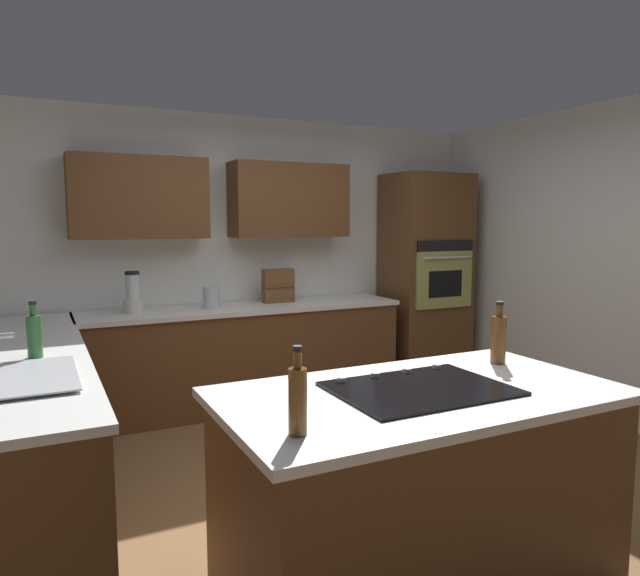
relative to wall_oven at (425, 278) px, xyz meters
name	(u,v)px	position (x,y,z in m)	size (l,w,h in m)	color
ground_plane	(350,478)	(1.85, 1.72, -1.06)	(14.00, 14.00, 0.00)	brown
wall_back	(236,244)	(1.92, -0.33, 0.37)	(6.00, 0.44, 2.60)	silver
wall_left	(584,262)	(-0.60, 1.42, 0.24)	(0.10, 4.00, 2.60)	silver
lower_cabinets_back	(246,358)	(1.95, 0.00, -0.63)	(2.80, 0.60, 0.86)	brown
countertop_back	(245,308)	(1.95, 0.00, -0.18)	(2.84, 0.64, 0.04)	silver
lower_cabinets_side	(31,431)	(3.67, 1.17, -0.63)	(0.60, 2.90, 0.86)	brown
countertop_side	(26,356)	(3.67, 1.17, -0.18)	(0.64, 2.94, 0.04)	silver
island_base	(418,491)	(2.09, 2.78, -0.63)	(1.71, 0.90, 0.86)	brown
island_top	(420,394)	(2.09, 2.78, -0.18)	(1.79, 0.98, 0.04)	silver
wall_oven	(425,278)	(0.00, 0.00, 0.00)	(0.80, 0.66, 2.12)	brown
sink_unit	(22,377)	(3.68, 1.82, -0.14)	(0.46, 0.70, 0.23)	#515456
cooktop	(419,388)	(2.09, 2.77, -0.15)	(0.76, 0.56, 0.03)	black
blender	(133,295)	(2.90, -0.02, -0.01)	(0.15, 0.15, 0.34)	beige
spice_rack	(278,286)	(1.60, -0.08, -0.01)	(0.29, 0.11, 0.31)	brown
kettle	(211,297)	(2.25, -0.02, -0.07)	(0.15, 0.15, 0.18)	#B7BABF
dish_soap_bottle	(34,335)	(3.62, 1.34, -0.03)	(0.08, 0.08, 0.31)	#336B38
oil_bottle	(298,399)	(2.80, 3.03, -0.03)	(0.07, 0.07, 0.32)	brown
second_bottle	(498,338)	(1.44, 2.56, -0.02)	(0.08, 0.08, 0.33)	brown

